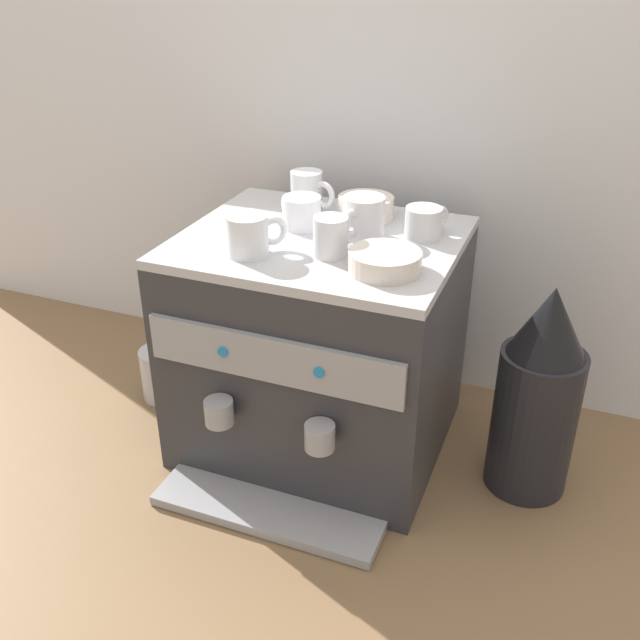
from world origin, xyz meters
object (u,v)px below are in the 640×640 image
ceramic_bowl_1 (385,262)px  coffee_grinder (538,396)px  ceramic_cup_2 (363,218)px  ceramic_cup_1 (250,235)px  milk_pitcher (163,373)px  espresso_machine (319,345)px  ceramic_cup_4 (425,222)px  ceramic_bowl_0 (366,208)px  ceramic_cup_3 (332,236)px  ceramic_cup_5 (308,191)px  ceramic_cup_0 (301,212)px

ceramic_bowl_1 → coffee_grinder: (0.29, 0.12, -0.28)m
ceramic_bowl_1 → ceramic_cup_2: bearing=122.7°
ceramic_cup_1 → ceramic_cup_2: ceramic_cup_2 is taller
ceramic_cup_2 → ceramic_bowl_1: bearing=-57.3°
ceramic_cup_1 → ceramic_bowl_1: bearing=4.5°
coffee_grinder → milk_pitcher: coffee_grinder is taller
espresso_machine → ceramic_cup_1: size_ratio=5.55×
espresso_machine → ceramic_cup_4: size_ratio=5.73×
ceramic_cup_1 → ceramic_bowl_1: ceramic_cup_1 is taller
milk_pitcher → ceramic_cup_1: bearing=-22.1°
ceramic_cup_1 → milk_pitcher: size_ratio=0.80×
coffee_grinder → ceramic_bowl_0: bearing=162.3°
ceramic_cup_2 → coffee_grinder: (0.37, -0.02, -0.31)m
ceramic_cup_1 → ceramic_cup_2: (0.17, 0.16, 0.00)m
coffee_grinder → ceramic_cup_2: bearing=176.9°
ceramic_bowl_0 → milk_pitcher: ceramic_bowl_0 is taller
ceramic_cup_4 → ceramic_bowl_0: size_ratio=0.85×
ceramic_cup_3 → milk_pitcher: bearing=170.4°
coffee_grinder → ceramic_cup_3: bearing=-168.4°
ceramic_cup_5 → ceramic_bowl_0: 0.13m
ceramic_cup_0 → ceramic_cup_2: (0.13, -0.01, 0.01)m
espresso_machine → coffee_grinder: (0.45, 0.01, -0.03)m
espresso_machine → ceramic_bowl_1: 0.32m
espresso_machine → ceramic_bowl_0: 0.30m
ceramic_cup_5 → ceramic_bowl_0: size_ratio=0.93×
ceramic_cup_0 → milk_pitcher: ceramic_cup_0 is taller
ceramic_cup_2 → ceramic_bowl_0: 0.11m
ceramic_bowl_1 → milk_pitcher: bearing=169.0°
espresso_machine → ceramic_cup_4: ceramic_cup_4 is taller
ceramic_bowl_1 → coffee_grinder: size_ratio=0.29×
ceramic_cup_4 → ceramic_bowl_0: (-0.14, 0.06, -0.01)m
ceramic_cup_2 → coffee_grinder: 0.49m
ceramic_cup_4 → ceramic_bowl_1: size_ratio=0.77×
ceramic_cup_3 → ceramic_bowl_1: ceramic_cup_3 is taller
ceramic_cup_2 → ceramic_bowl_0: bearing=105.2°
ceramic_cup_0 → ceramic_cup_3: bearing=-45.8°
milk_pitcher → ceramic_cup_5: bearing=22.8°
ceramic_cup_0 → ceramic_cup_1: ceramic_cup_1 is taller
ceramic_bowl_1 → ceramic_cup_5: bearing=134.8°
ceramic_cup_2 → ceramic_cup_3: 0.11m
espresso_machine → milk_pitcher: (-0.41, 0.01, -0.17)m
ceramic_bowl_0 → ceramic_cup_4: bearing=-23.4°
ceramic_bowl_0 → milk_pitcher: 0.65m
ceramic_bowl_0 → coffee_grinder: size_ratio=0.26×
ceramic_cup_5 → coffee_grinder: size_ratio=0.24×
ceramic_bowl_0 → coffee_grinder: 0.51m
ceramic_cup_3 → coffee_grinder: bearing=11.6°
ceramic_cup_4 → ceramic_bowl_1: (-0.02, -0.18, -0.01)m
ceramic_cup_3 → ceramic_cup_4: ceramic_cup_3 is taller
ceramic_cup_2 → milk_pitcher: size_ratio=0.97×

